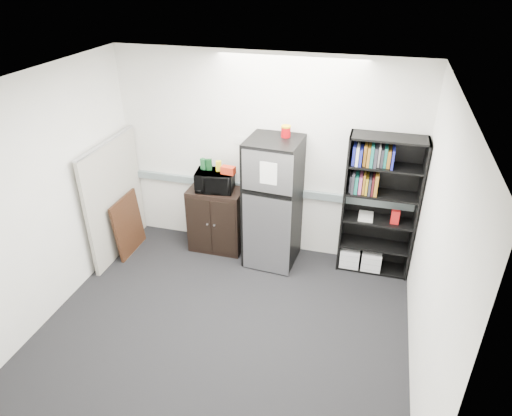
# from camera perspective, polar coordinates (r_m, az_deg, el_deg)

# --- Properties ---
(floor) EXTENTS (4.00, 4.00, 0.00)m
(floor) POSITION_cam_1_polar(r_m,az_deg,el_deg) (5.34, -3.89, -14.45)
(floor) COLOR black
(floor) RESTS_ON ground
(wall_back) EXTENTS (4.00, 0.02, 2.70)m
(wall_back) POSITION_cam_1_polar(r_m,az_deg,el_deg) (6.02, 1.09, 6.35)
(wall_back) COLOR white
(wall_back) RESTS_ON floor
(wall_right) EXTENTS (0.02, 3.50, 2.70)m
(wall_right) POSITION_cam_1_polar(r_m,az_deg,el_deg) (4.35, 21.34, -5.36)
(wall_right) COLOR white
(wall_right) RESTS_ON floor
(wall_left) EXTENTS (0.02, 3.50, 2.70)m
(wall_left) POSITION_cam_1_polar(r_m,az_deg,el_deg) (5.47, -24.64, 1.12)
(wall_left) COLOR white
(wall_left) RESTS_ON floor
(ceiling) EXTENTS (4.00, 3.50, 0.02)m
(ceiling) POSITION_cam_1_polar(r_m,az_deg,el_deg) (4.00, -5.20, 14.94)
(ceiling) COLOR white
(ceiling) RESTS_ON wall_back
(electrical_raceway) EXTENTS (3.92, 0.05, 0.10)m
(electrical_raceway) POSITION_cam_1_polar(r_m,az_deg,el_deg) (6.18, 0.98, 2.39)
(electrical_raceway) COLOR gray
(electrical_raceway) RESTS_ON wall_back
(wall_note) EXTENTS (0.14, 0.00, 0.10)m
(wall_note) POSITION_cam_1_polar(r_m,az_deg,el_deg) (6.03, -2.16, 8.42)
(wall_note) COLOR white
(wall_note) RESTS_ON wall_back
(bookshelf) EXTENTS (0.90, 0.34, 1.85)m
(bookshelf) POSITION_cam_1_polar(r_m,az_deg,el_deg) (5.86, 15.03, 0.55)
(bookshelf) COLOR black
(bookshelf) RESTS_ON floor
(cubicle_partition) EXTENTS (0.06, 1.30, 1.62)m
(cubicle_partition) POSITION_cam_1_polar(r_m,az_deg,el_deg) (6.40, -17.22, 1.13)
(cubicle_partition) COLOR #A7A294
(cubicle_partition) RESTS_ON floor
(cabinet) EXTENTS (0.73, 0.49, 0.92)m
(cabinet) POSITION_cam_1_polar(r_m,az_deg,el_deg) (6.37, -4.90, -1.37)
(cabinet) COLOR black
(cabinet) RESTS_ON floor
(microwave) EXTENTS (0.53, 0.40, 0.27)m
(microwave) POSITION_cam_1_polar(r_m,az_deg,el_deg) (6.08, -5.18, 3.40)
(microwave) COLOR black
(microwave) RESTS_ON cabinet
(snack_box_a) EXTENTS (0.08, 0.07, 0.15)m
(snack_box_a) POSITION_cam_1_polar(r_m,az_deg,el_deg) (6.08, -6.59, 5.49)
(snack_box_a) COLOR #175228
(snack_box_a) RESTS_ON microwave
(snack_box_b) EXTENTS (0.08, 0.07, 0.15)m
(snack_box_b) POSITION_cam_1_polar(r_m,az_deg,el_deg) (6.05, -5.87, 5.42)
(snack_box_b) COLOR #0B3314
(snack_box_b) RESTS_ON microwave
(snack_box_c) EXTENTS (0.08, 0.07, 0.14)m
(snack_box_c) POSITION_cam_1_polar(r_m,az_deg,el_deg) (6.01, -4.69, 5.25)
(snack_box_c) COLOR yellow
(snack_box_c) RESTS_ON microwave
(snack_bag) EXTENTS (0.19, 0.12, 0.10)m
(snack_bag) POSITION_cam_1_polar(r_m,az_deg,el_deg) (5.93, -3.49, 4.75)
(snack_bag) COLOR red
(snack_bag) RESTS_ON microwave
(refrigerator) EXTENTS (0.70, 0.72, 1.73)m
(refrigerator) POSITION_cam_1_polar(r_m,az_deg,el_deg) (5.89, 2.10, 0.62)
(refrigerator) COLOR black
(refrigerator) RESTS_ON floor
(coffee_can) EXTENTS (0.12, 0.12, 0.16)m
(coffee_can) POSITION_cam_1_polar(r_m,az_deg,el_deg) (5.60, 3.76, 9.65)
(coffee_can) COLOR #A9070D
(coffee_can) RESTS_ON refrigerator
(framed_poster) EXTENTS (0.11, 0.64, 0.82)m
(framed_poster) POSITION_cam_1_polar(r_m,az_deg,el_deg) (6.54, -15.67, -2.06)
(framed_poster) COLOR black
(framed_poster) RESTS_ON floor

